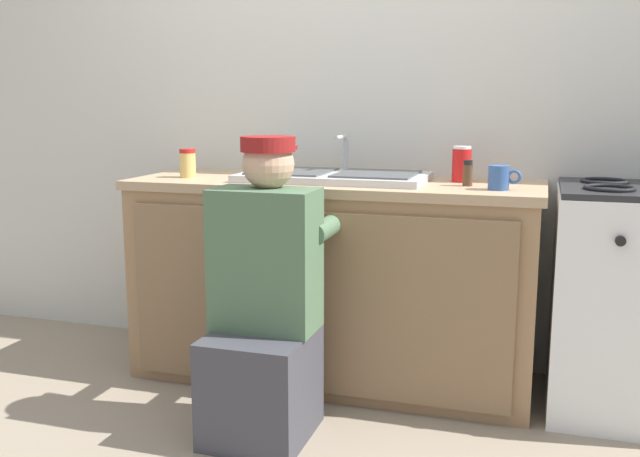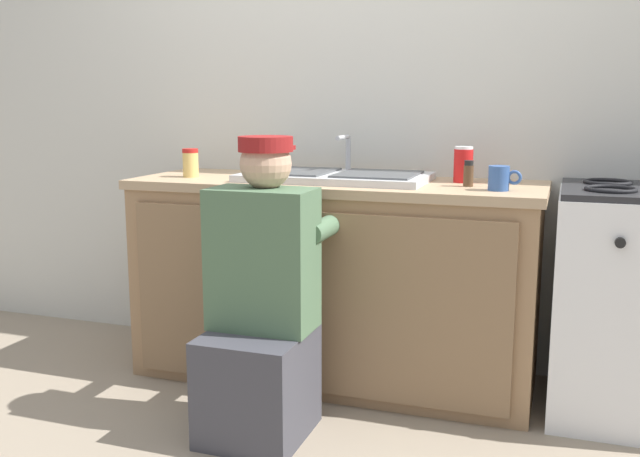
# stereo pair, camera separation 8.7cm
# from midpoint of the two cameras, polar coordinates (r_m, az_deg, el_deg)

# --- Properties ---
(ground_plane) EXTENTS (12.00, 12.00, 0.00)m
(ground_plane) POSITION_cam_midpoint_polar(r_m,az_deg,el_deg) (3.05, -1.42, -13.61)
(ground_plane) COLOR gray
(back_wall) EXTENTS (6.00, 0.10, 2.50)m
(back_wall) POSITION_cam_midpoint_polar(r_m,az_deg,el_deg) (3.41, 2.08, 10.53)
(back_wall) COLOR silver
(back_wall) RESTS_ON ground_plane
(counter_cabinet) EXTENTS (1.73, 0.62, 0.85)m
(counter_cabinet) POSITION_cam_midpoint_polar(r_m,az_deg,el_deg) (3.17, 0.25, -4.52)
(counter_cabinet) COLOR #997551
(counter_cabinet) RESTS_ON ground_plane
(countertop) EXTENTS (1.77, 0.62, 0.04)m
(countertop) POSITION_cam_midpoint_polar(r_m,az_deg,el_deg) (3.09, 0.31, 3.51)
(countertop) COLOR tan
(countertop) RESTS_ON counter_cabinet
(sink_double_basin) EXTENTS (0.80, 0.44, 0.19)m
(sink_double_basin) POSITION_cam_midpoint_polar(r_m,az_deg,el_deg) (3.09, 0.32, 4.23)
(sink_double_basin) COLOR silver
(sink_double_basin) RESTS_ON countertop
(stove_range) EXTENTS (0.65, 0.62, 0.92)m
(stove_range) POSITION_cam_midpoint_polar(r_m,az_deg,el_deg) (3.06, 23.37, -5.36)
(stove_range) COLOR white
(stove_range) RESTS_ON ground_plane
(plumber_person) EXTENTS (0.42, 0.61, 1.10)m
(plumber_person) POSITION_cam_midpoint_polar(r_m,az_deg,el_deg) (2.64, -5.44, -6.80)
(plumber_person) COLOR #3F3F47
(plumber_person) RESTS_ON ground_plane
(condiment_jar) EXTENTS (0.07, 0.07, 0.13)m
(condiment_jar) POSITION_cam_midpoint_polar(r_m,az_deg,el_deg) (3.26, -11.29, 5.15)
(condiment_jar) COLOR #DBB760
(condiment_jar) RESTS_ON countertop
(coffee_mug) EXTENTS (0.13, 0.08, 0.09)m
(coffee_mug) POSITION_cam_midpoint_polar(r_m,az_deg,el_deg) (2.83, 13.32, 3.98)
(coffee_mug) COLOR #335699
(coffee_mug) RESTS_ON countertop
(soda_cup_red) EXTENTS (0.08, 0.08, 0.15)m
(soda_cup_red) POSITION_cam_midpoint_polar(r_m,az_deg,el_deg) (3.08, 10.47, 5.08)
(soda_cup_red) COLOR red
(soda_cup_red) RESTS_ON countertop
(spice_bottle_pepper) EXTENTS (0.04, 0.04, 0.10)m
(spice_bottle_pepper) POSITION_cam_midpoint_polar(r_m,az_deg,el_deg) (2.94, 10.91, 4.35)
(spice_bottle_pepper) COLOR #513823
(spice_bottle_pepper) RESTS_ON countertop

